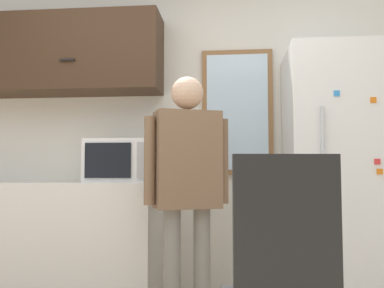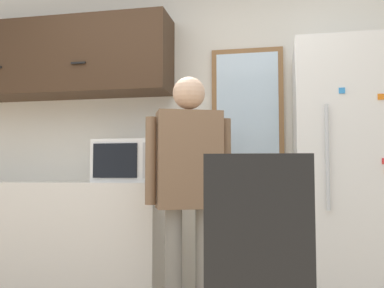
{
  "view_description": "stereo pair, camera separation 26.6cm",
  "coord_description": "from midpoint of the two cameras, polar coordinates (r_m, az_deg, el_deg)",
  "views": [
    {
      "loc": [
        0.48,
        -1.61,
        0.98
      ],
      "look_at": [
        0.22,
        1.03,
        1.16
      ],
      "focal_mm": 40.0,
      "sensor_mm": 36.0,
      "label": 1
    },
    {
      "loc": [
        0.75,
        -1.58,
        0.98
      ],
      "look_at": [
        0.22,
        1.03,
        1.16
      ],
      "focal_mm": 40.0,
      "sensor_mm": 36.0,
      "label": 2
    }
  ],
  "objects": [
    {
      "name": "window",
      "position": [
        3.49,
        3.89,
        4.31
      ],
      "size": [
        0.57,
        0.05,
        1.02
      ],
      "color": "olive"
    },
    {
      "name": "refrigerator",
      "position": [
        3.18,
        17.45,
        -4.61
      ],
      "size": [
        0.79,
        0.72,
        1.86
      ],
      "color": "white",
      "rests_on": "ground_plane"
    },
    {
      "name": "back_wall",
      "position": [
        3.57,
        -4.33,
        2.07
      ],
      "size": [
        6.0,
        0.06,
        2.7
      ],
      "color": "silver",
      "rests_on": "ground_plane"
    },
    {
      "name": "upper_cabinets",
      "position": [
        3.84,
        -22.32,
        10.83
      ],
      "size": [
        2.1,
        0.39,
        0.63
      ],
      "color": "#3D2819"
    },
    {
      "name": "person",
      "position": [
        2.76,
        -3.41,
        -4.02
      ],
      "size": [
        0.53,
        0.36,
        1.61
      ],
      "rotation": [
        0.0,
        0.0,
        0.38
      ],
      "color": "gray",
      "rests_on": "ground_plane"
    },
    {
      "name": "counter",
      "position": [
        3.65,
        -23.85,
        -11.83
      ],
      "size": [
        2.1,
        0.62,
        0.91
      ],
      "color": "silver",
      "rests_on": "ground_plane"
    },
    {
      "name": "microwave",
      "position": [
        3.3,
        -11.68,
        -2.25
      ],
      "size": [
        0.48,
        0.43,
        0.32
      ],
      "color": "white",
      "rests_on": "counter"
    },
    {
      "name": "chair",
      "position": [
        1.75,
        7.44,
        -17.67
      ],
      "size": [
        0.47,
        0.47,
        1.05
      ],
      "rotation": [
        0.0,
        0.0,
        3.24
      ],
      "color": "black",
      "rests_on": "ground_plane"
    }
  ]
}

